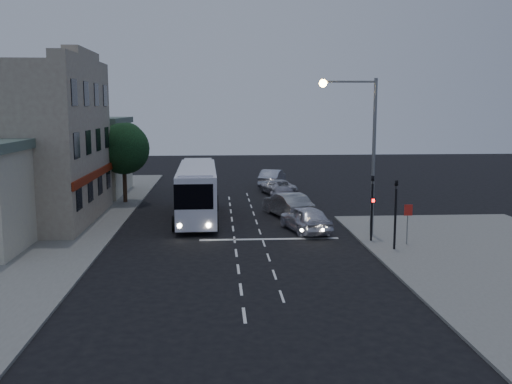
{
  "coord_description": "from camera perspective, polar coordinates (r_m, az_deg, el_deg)",
  "views": [
    {
      "loc": [
        -0.9,
        -29.8,
        7.49
      ],
      "look_at": [
        1.48,
        5.66,
        2.2
      ],
      "focal_mm": 40.0,
      "sensor_mm": 36.0,
      "label": 1
    }
  ],
  "objects": [
    {
      "name": "car_suv",
      "position": [
        34.66,
        4.97,
        -2.67
      ],
      "size": [
        2.98,
        5.09,
        1.63
      ],
      "primitive_type": "imported",
      "rotation": [
        0.0,
        0.0,
        3.38
      ],
      "color": "silver",
      "rests_on": "ground"
    },
    {
      "name": "sidewalk_near",
      "position": [
        30.23,
        23.84,
        -6.5
      ],
      "size": [
        12.0,
        24.0,
        0.12
      ],
      "primitive_type": "cube",
      "color": "slate",
      "rests_on": "ground"
    },
    {
      "name": "tour_bus",
      "position": [
        38.73,
        -5.9,
        0.21
      ],
      "size": [
        2.82,
        11.85,
        3.62
      ],
      "rotation": [
        0.0,
        0.0,
        0.02
      ],
      "color": "white",
      "rests_on": "ground"
    },
    {
      "name": "car_sedan_b",
      "position": [
        44.76,
        2.74,
        -0.28
      ],
      "size": [
        2.22,
        4.88,
        1.38
      ],
      "primitive_type": "imported",
      "rotation": [
        0.0,
        0.0,
        3.08
      ],
      "color": "gray",
      "rests_on": "ground"
    },
    {
      "name": "streetlight",
      "position": [
        33.09,
        10.64,
        5.28
      ],
      "size": [
        3.32,
        0.44,
        9.0
      ],
      "color": "slate",
      "rests_on": "sidewalk_near"
    },
    {
      "name": "traffic_signal_main",
      "position": [
        32.14,
        11.55,
        -0.78
      ],
      "size": [
        0.25,
        0.35,
        4.1
      ],
      "color": "black",
      "rests_on": "sidewalk_near"
    },
    {
      "name": "main_building",
      "position": [
        40.06,
        -22.93,
        4.46
      ],
      "size": [
        10.12,
        12.0,
        11.0
      ],
      "color": "gray",
      "rests_on": "sidewalk_far"
    },
    {
      "name": "car_sedan_a",
      "position": [
        39.34,
        3.16,
        -1.28
      ],
      "size": [
        3.18,
        5.39,
        1.68
      ],
      "primitive_type": "imported",
      "rotation": [
        0.0,
        0.0,
        3.44
      ],
      "color": "#9B9B9B",
      "rests_on": "ground"
    },
    {
      "name": "road_markings",
      "position": [
        34.01,
        -0.06,
        -4.25
      ],
      "size": [
        8.0,
        30.55,
        0.01
      ],
      "color": "silver",
      "rests_on": "ground"
    },
    {
      "name": "regulatory_sign",
      "position": [
        31.82,
        14.94,
        -2.5
      ],
      "size": [
        0.45,
        0.12,
        2.2
      ],
      "color": "slate",
      "rests_on": "sidewalk_near"
    },
    {
      "name": "ground",
      "position": [
        30.74,
        -2.06,
        -5.64
      ],
      "size": [
        120.0,
        120.0,
        0.0
      ],
      "primitive_type": "plane",
      "color": "black"
    },
    {
      "name": "street_tree",
      "position": [
        45.51,
        -13.11,
        4.48
      ],
      "size": [
        4.0,
        4.0,
        6.2
      ],
      "color": "black",
      "rests_on": "sidewalk_far"
    },
    {
      "name": "car_extra",
      "position": [
        54.05,
        1.65,
        1.39
      ],
      "size": [
        3.14,
        5.36,
        1.67
      ],
      "primitive_type": "imported",
      "rotation": [
        0.0,
        0.0,
        2.85
      ],
      "color": "#A5AABA",
      "rests_on": "ground"
    },
    {
      "name": "sidewalk_far",
      "position": [
        40.38,
        -21.23,
        -2.72
      ],
      "size": [
        12.0,
        50.0,
        0.12
      ],
      "primitive_type": "cube",
      "color": "slate",
      "rests_on": "ground"
    },
    {
      "name": "car_sedan_c",
      "position": [
        49.36,
        2.18,
        0.51
      ],
      "size": [
        3.17,
        5.15,
        1.33
      ],
      "primitive_type": "imported",
      "rotation": [
        0.0,
        0.0,
        3.35
      ],
      "color": "#ACACB3",
      "rests_on": "ground"
    },
    {
      "name": "low_building_north",
      "position": [
        51.53,
        -18.01,
        3.49
      ],
      "size": [
        9.4,
        9.4,
        6.5
      ],
      "color": "beige",
      "rests_on": "sidewalk_far"
    },
    {
      "name": "traffic_signal_side",
      "position": [
        30.47,
        13.8,
        -1.36
      ],
      "size": [
        0.18,
        0.15,
        4.1
      ],
      "color": "black",
      "rests_on": "sidewalk_near"
    }
  ]
}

